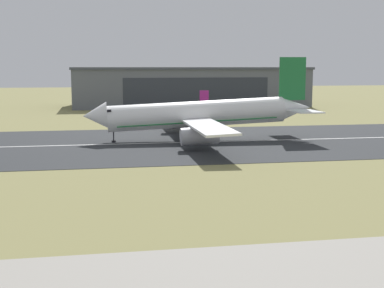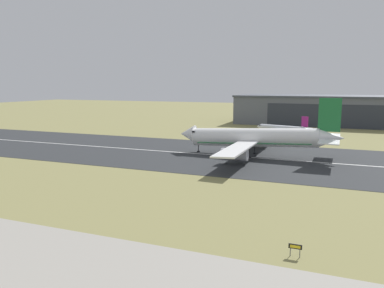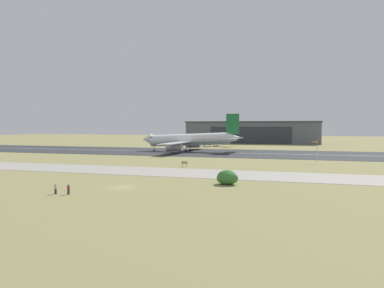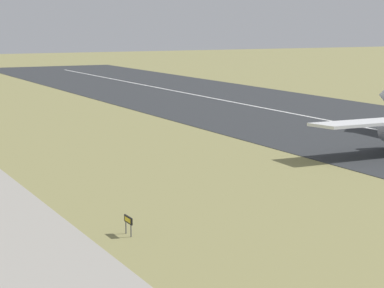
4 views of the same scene
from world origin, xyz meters
name	(u,v)px [view 1 (image 1 of 4)]	position (x,y,z in m)	size (l,w,h in m)	color
runway_strip	(285,140)	(0.00, 95.27, 0.03)	(460.52, 49.89, 0.06)	#2B2D30
runway_centreline	(285,140)	(0.00, 95.27, 0.07)	(414.47, 0.70, 0.01)	silver
hangar_building	(189,86)	(-2.25, 196.93, 7.46)	(89.30, 33.71, 14.89)	slate
airplane_landing	(199,115)	(-17.68, 97.94, 5.29)	(47.50, 55.84, 17.02)	white
airplane_parked_west	(172,109)	(-16.54, 144.90, 2.93)	(23.09, 19.13, 8.30)	silver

